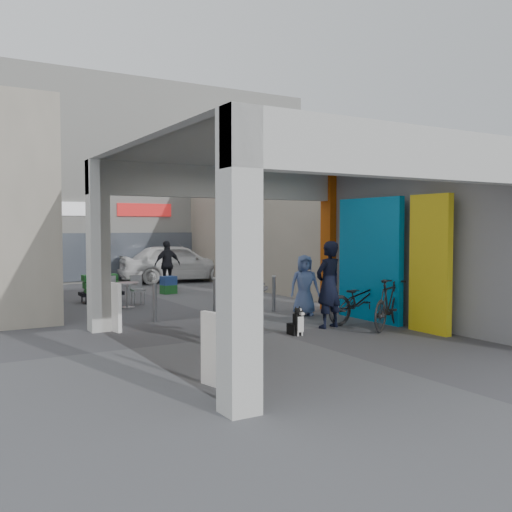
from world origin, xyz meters
TOP-DOWN VIEW (x-y plane):
  - ground at (0.00, 0.00)m, footprint 90.00×90.00m
  - arcade_canopy at (0.54, -0.82)m, footprint 6.40×6.45m
  - far_building at (-0.00, 13.99)m, footprint 18.00×4.08m
  - plaza_bldg_right at (4.50, 7.50)m, footprint 2.00×9.00m
  - bollard_left at (-1.63, 2.45)m, footprint 0.09×0.09m
  - bollard_center at (-0.05, 2.59)m, footprint 0.09×0.09m
  - bollard_right at (1.54, 2.46)m, footprint 0.09×0.09m
  - advert_board_near at (-2.75, -2.89)m, footprint 0.20×0.55m
  - advert_board_far at (-2.75, 1.82)m, footprint 0.18×0.56m
  - cafe_set at (-1.56, 5.26)m, footprint 1.32×1.07m
  - produce_stand at (-1.74, 6.48)m, footprint 1.17×0.64m
  - crate_stack at (0.65, 7.37)m, footprint 0.50×0.41m
  - border_collie at (0.25, -0.44)m, footprint 0.22×0.42m
  - man_with_dog at (1.29, -0.11)m, footprint 0.74×0.56m
  - man_back_turned at (-1.27, -1.06)m, footprint 1.04×0.86m
  - man_elderly at (1.84, 1.55)m, footprint 0.83×0.68m
  - man_crates at (1.26, 8.98)m, footprint 1.00×0.49m
  - bicycle_front at (2.30, 0.07)m, footprint 2.05×0.97m
  - bicycle_rear at (2.30, -0.86)m, footprint 1.79×1.29m
  - white_van at (2.39, 10.87)m, footprint 4.57×2.34m

SIDE VIEW (x-z plane):
  - ground at x=0.00m, z-range 0.00..0.00m
  - border_collie at x=0.25m, z-range -0.06..0.52m
  - crate_stack at x=0.65m, z-range 0.00..0.56m
  - cafe_set at x=-1.56m, z-range -0.12..0.68m
  - produce_stand at x=-1.74m, z-range -0.08..0.69m
  - bollard_right at x=1.54m, z-range 0.00..0.89m
  - bollard_center at x=-0.05m, z-range 0.00..0.91m
  - bollard_left at x=-1.63m, z-range 0.00..0.91m
  - advert_board_near at x=-2.75m, z-range 0.01..1.01m
  - advert_board_far at x=-2.75m, z-range 0.01..1.01m
  - bicycle_front at x=2.30m, z-range 0.00..1.04m
  - bicycle_rear at x=2.30m, z-range 0.00..1.06m
  - man_elderly at x=1.84m, z-range 0.00..1.47m
  - white_van at x=2.39m, z-range 0.00..1.49m
  - man_crates at x=1.26m, z-range 0.00..1.65m
  - man_with_dog at x=1.29m, z-range 0.00..1.84m
  - man_back_turned at x=-1.27m, z-range 0.00..1.96m
  - arcade_canopy at x=0.54m, z-range -0.90..5.50m
  - plaza_bldg_right at x=4.50m, z-range 0.00..5.00m
  - far_building at x=0.00m, z-range -0.01..7.99m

